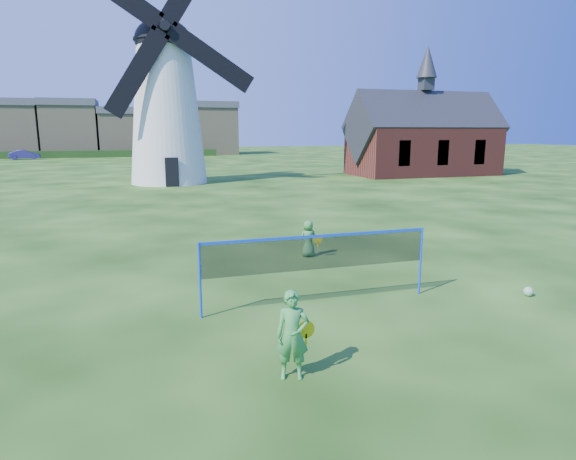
# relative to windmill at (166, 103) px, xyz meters

# --- Properties ---
(ground) EXTENTS (220.00, 220.00, 0.00)m
(ground) POSITION_rel_windmill_xyz_m (0.66, -26.58, -5.64)
(ground) COLOR black
(ground) RESTS_ON ground
(windmill) EXTENTS (11.80, 5.36, 16.25)m
(windmill) POSITION_rel_windmill_xyz_m (0.00, 0.00, 0.00)
(windmill) COLOR white
(windmill) RESTS_ON ground
(chapel) EXTENTS (12.61, 6.11, 10.66)m
(chapel) POSITION_rel_windmill_xyz_m (21.34, 0.67, -2.64)
(chapel) COLOR maroon
(chapel) RESTS_ON ground
(badminton_net) EXTENTS (5.05, 0.05, 1.55)m
(badminton_net) POSITION_rel_windmill_xyz_m (1.25, -26.99, -4.50)
(badminton_net) COLOR blue
(badminton_net) RESTS_ON ground
(player_girl) EXTENTS (0.71, 0.46, 1.38)m
(player_girl) POSITION_rel_windmill_xyz_m (-0.25, -29.85, -4.95)
(player_girl) COLOR green
(player_girl) RESTS_ON ground
(player_boy) EXTENTS (0.63, 0.41, 1.10)m
(player_boy) POSITION_rel_windmill_xyz_m (2.46, -23.01, -5.10)
(player_boy) COLOR #438842
(player_boy) RESTS_ON ground
(play_ball) EXTENTS (0.22, 0.22, 0.22)m
(play_ball) POSITION_rel_windmill_xyz_m (6.03, -27.89, -5.53)
(play_ball) COLOR green
(play_ball) RESTS_ON ground
(terraced_houses) EXTENTS (65.35, 8.40, 8.35)m
(terraced_houses) POSITION_rel_windmill_xyz_m (-18.67, 45.42, -1.61)
(terraced_houses) COLOR tan
(terraced_houses) RESTS_ON ground
(car_right) EXTENTS (3.92, 1.80, 1.24)m
(car_right) POSITION_rel_windmill_xyz_m (-16.30, 36.51, -5.02)
(car_right) COLOR navy
(car_right) RESTS_ON ground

